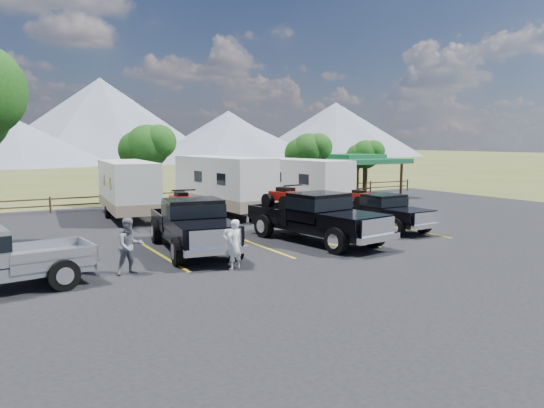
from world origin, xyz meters
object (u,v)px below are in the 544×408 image
pavilion (353,160)px  rig_right (380,210)px  rig_center (314,215)px  trailer_center (224,185)px  trailer_left (128,188)px  person_b (130,246)px  rig_left (192,222)px  person_a (234,244)px  trailer_right (300,184)px

pavilion → rig_right: (-8.08, -12.32, -1.85)m
rig_center → trailer_center: 9.21m
trailer_left → person_b: trailer_left is taller
rig_center → trailer_left: 11.80m
rig_left → person_a: 3.58m
pavilion → trailer_center: bearing=-161.5°
rig_right → trailer_right: 7.39m
rig_left → trailer_right: 12.35m
rig_center → trailer_center: bearing=80.8°
rig_right → rig_left: bearing=178.3°
rig_left → rig_right: rig_left is taller
trailer_left → trailer_center: (5.03, -1.50, 0.11)m
trailer_left → person_a: (-0.03, -13.42, -0.78)m
person_b → rig_center: bearing=4.5°
trailer_center → rig_left: bearing=-126.7°
rig_center → trailer_center: (0.07, 9.19, 0.61)m
rig_right → person_b: size_ratio=3.15×
trailer_left → person_b: 12.78m
rig_right → trailer_center: bearing=115.7°
rig_left → trailer_center: trailer_center is taller
pavilion → trailer_right: (-7.93, -4.97, -1.13)m
pavilion → person_b: bearing=-144.0°
rig_right → person_b: rig_right is taller
pavilion → trailer_center: trailer_center is taller
trailer_right → person_b: bearing=-148.0°
trailer_left → rig_right: bearing=-39.9°
trailer_center → trailer_right: 4.66m
rig_left → trailer_right: (9.74, 7.57, 0.54)m
trailer_center → pavilion: bearing=13.5°
pavilion → person_b: (-20.71, -15.05, -1.85)m
person_b → trailer_center: bearing=45.9°
rig_right → trailer_center: (-4.45, 8.13, 0.82)m
pavilion → person_a: (-17.58, -16.11, -1.92)m
rig_left → trailer_left: size_ratio=0.78×
rig_center → trailer_left: trailer_left is taller
trailer_left → trailer_right: size_ratio=1.00×
person_a → rig_left: bearing=-107.5°
pavilion → person_a: 23.92m
pavilion → trailer_left: size_ratio=0.70×
trailer_right → rig_left: bearing=-148.5°
pavilion → rig_left: size_ratio=0.89×
trailer_center → trailer_right: trailer_center is taller
rig_right → person_a: bearing=-161.3°
pavilion → trailer_right: size_ratio=0.69×
rig_center → rig_right: size_ratio=1.26×
rig_left → person_a: rig_left is taller
trailer_right → person_a: bearing=-137.2°
rig_center → rig_right: 4.64m
rig_center → person_b: (-8.11, -1.67, -0.21)m
rig_right → person_a: 10.23m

